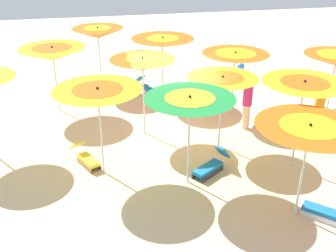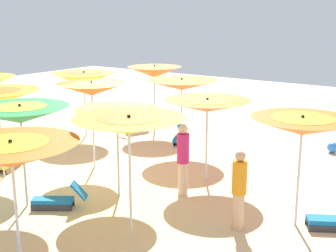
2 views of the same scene
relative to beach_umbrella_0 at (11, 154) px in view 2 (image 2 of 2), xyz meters
The scene contains 19 objects.
ground 5.17m from the beach_umbrella_0, 156.44° to the right, with size 39.23×39.23×0.04m, color beige.
beach_umbrella_0 is the anchor object (origin of this frame).
beach_umbrella_1 2.16m from the beach_umbrella_0, 154.95° to the left, with size 2.12×2.12×2.52m.
beach_umbrella_2 5.53m from the beach_umbrella_0, 142.38° to the left, with size 2.06×2.06×2.38m.
beach_umbrella_3 2.74m from the beach_umbrella_0, 130.57° to the right, with size 2.16×2.16×2.41m.
beach_umbrella_4 3.52m from the beach_umbrella_0, 168.37° to the right, with size 2.00×2.00×2.24m.
beach_umbrella_5 5.64m from the beach_umbrella_0, behind, with size 2.22×2.22×2.25m.
beach_umbrella_7 5.47m from the beach_umbrella_0, 149.69° to the right, with size 1.95×1.95×2.51m.
beach_umbrella_8 7.73m from the beach_umbrella_0, 167.95° to the right, with size 2.29×2.29×2.37m.
beach_umbrella_10 8.98m from the beach_umbrella_0, 142.36° to the right, with size 2.23×2.23×2.36m.
beach_umbrella_11 9.92m from the beach_umbrella_0, 157.08° to the right, with size 2.00×2.00×2.50m.
lounger_0 6.49m from the beach_umbrella_0, 138.65° to the left, with size 0.97×1.31×0.59m.
lounger_1 9.51m from the beach_umbrella_0, 153.37° to the right, with size 1.18×0.68×0.62m.
lounger_2 3.12m from the beach_umbrella_0, 146.31° to the right, with size 0.99×1.22×0.63m.
lounger_4 5.91m from the beach_umbrella_0, 124.68° to the right, with size 1.25×0.84×0.58m.
lounger_5 8.72m from the beach_umbrella_0, 165.40° to the right, with size 1.29×0.79×0.59m.
beachgoer_0 4.44m from the beach_umbrella_0, 144.73° to the left, with size 0.30×0.30×1.70m.
beachgoer_1 4.59m from the beach_umbrella_0, behind, with size 0.30×0.30×1.77m.
beach_ball 10.58m from the beach_umbrella_0, 165.99° to the left, with size 0.35×0.35×0.35m, color #337FE5.
Camera 2 is at (8.76, 8.18, 4.33)m, focal length 49.00 mm.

